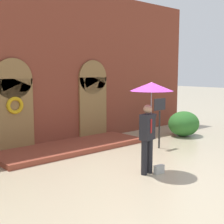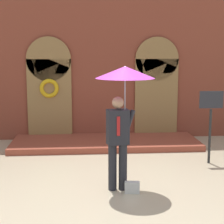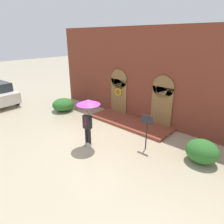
# 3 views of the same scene
# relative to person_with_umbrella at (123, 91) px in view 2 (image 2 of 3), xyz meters

# --- Properties ---
(ground_plane) EXTENTS (80.00, 80.00, 0.00)m
(ground_plane) POSITION_rel_person_with_umbrella_xyz_m (-0.13, 0.36, -1.91)
(ground_plane) COLOR tan
(building_facade) EXTENTS (14.00, 2.30, 5.60)m
(building_facade) POSITION_rel_person_with_umbrella_xyz_m (-0.13, 4.52, 0.77)
(building_facade) COLOR brown
(building_facade) RESTS_ON ground
(person_with_umbrella) EXTENTS (1.10, 1.10, 2.36)m
(person_with_umbrella) POSITION_rel_person_with_umbrella_xyz_m (0.00, 0.00, 0.00)
(person_with_umbrella) COLOR black
(person_with_umbrella) RESTS_ON ground
(handbag) EXTENTS (0.29, 0.16, 0.22)m
(handbag) POSITION_rel_person_with_umbrella_xyz_m (0.16, -0.20, -1.80)
(handbag) COLOR #B7B7B2
(handbag) RESTS_ON ground
(sign_post) EXTENTS (0.56, 0.06, 1.72)m
(sign_post) POSITION_rel_person_with_umbrella_xyz_m (2.23, 1.55, -0.75)
(sign_post) COLOR black
(sign_post) RESTS_ON ground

